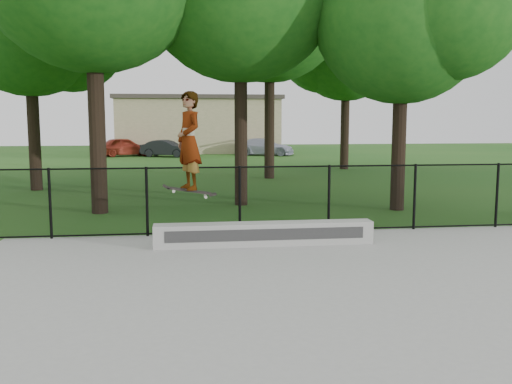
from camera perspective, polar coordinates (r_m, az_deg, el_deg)
ground at (r=7.59m, az=18.79°, el=-12.89°), size 100.00×100.00×0.00m
concrete_slab at (r=7.58m, az=18.80°, el=-12.68°), size 14.00×12.00×0.06m
grind_ledge at (r=11.42m, az=0.84°, el=-4.21°), size 4.38×0.40×0.46m
car_a at (r=40.22m, az=-13.01°, el=4.43°), size 4.06×2.75×1.29m
car_b at (r=39.01m, az=-8.94°, el=4.32°), size 3.34×2.34×1.14m
car_c at (r=40.14m, az=0.87°, el=4.53°), size 4.11×2.88×1.19m
skater_airborne at (r=10.85m, az=-6.72°, el=4.97°), size 0.83×0.80×2.01m
chainlink_fence at (r=12.81m, az=7.31°, el=-0.62°), size 16.06×0.06×1.50m
tree_row at (r=21.22m, az=-2.26°, el=18.27°), size 19.08×18.42×10.78m
distant_building at (r=44.39m, az=-5.81°, el=6.79°), size 12.40×6.40×4.30m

